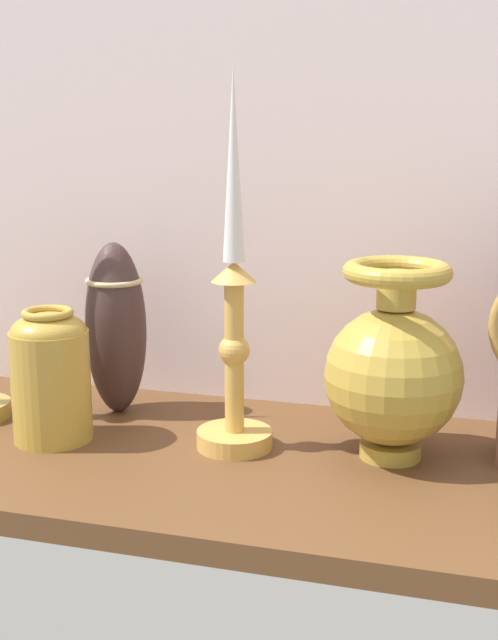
% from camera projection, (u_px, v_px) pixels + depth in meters
% --- Properties ---
extents(ground_plane, '(1.00, 0.36, 0.02)m').
position_uv_depth(ground_plane, '(273.00, 470.00, 0.85)').
color(ground_plane, brown).
extents(back_wall, '(1.20, 0.02, 0.65)m').
position_uv_depth(back_wall, '(317.00, 124.00, 0.95)').
color(back_wall, silver).
rests_on(back_wall, ground_plane).
extents(candlestick_tall_center, '(0.08, 0.08, 0.38)m').
position_uv_depth(candlestick_tall_center, '(234.00, 325.00, 0.85)').
color(candlestick_tall_center, gold).
rests_on(candlestick_tall_center, ground_plane).
extents(brass_vase_bulbous, '(0.14, 0.14, 0.20)m').
position_uv_depth(brass_vase_bulbous, '(393.00, 369.00, 0.83)').
color(brass_vase_bulbous, '#B69639').
rests_on(brass_vase_bulbous, ground_plane).
extents(brass_vase_jar, '(0.08, 0.08, 0.14)m').
position_uv_depth(brass_vase_jar, '(51.00, 372.00, 0.89)').
color(brass_vase_jar, '#B59138').
rests_on(brass_vase_jar, ground_plane).
extents(tall_ceramic_vase, '(0.07, 0.07, 0.20)m').
position_uv_depth(tall_ceramic_vase, '(116.00, 327.00, 0.97)').
color(tall_ceramic_vase, '#402C2C').
rests_on(tall_ceramic_vase, ground_plane).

